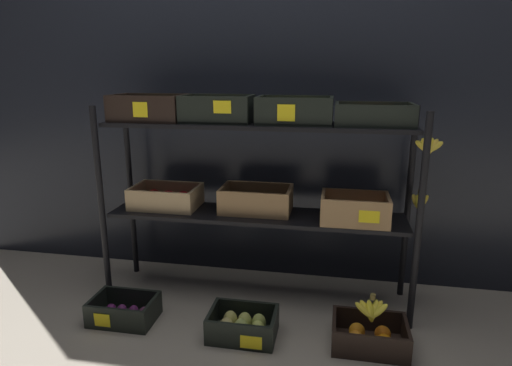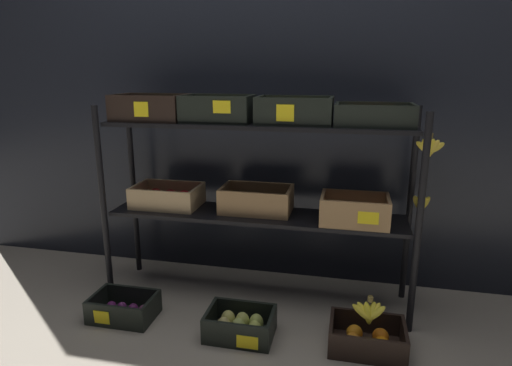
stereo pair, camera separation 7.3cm
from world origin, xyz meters
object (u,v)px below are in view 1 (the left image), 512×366
Objects in this scene: crate_ground_pear at (243,326)px; banana_bunch_loose at (372,310)px; display_rack at (256,162)px; crate_ground_plum at (124,312)px; crate_ground_orange at (369,337)px.

banana_bunch_loose is at bearing 2.81° from crate_ground_pear.
display_rack is 1.00m from crate_ground_plum.
crate_ground_pear is at bearing -177.19° from banana_bunch_loose.
crate_ground_orange reaches higher than crate_ground_plum.
display_rack is at bearing 31.02° from crate_ground_plum.
crate_ground_plum is at bearing -179.73° from crate_ground_orange.
banana_bunch_loose is (0.59, -0.36, -0.58)m from display_rack.
display_rack reaches higher than crate_ground_pear.
crate_ground_pear is at bearing -88.49° from display_rack.
crate_ground_pear is 0.94× the size of crate_ground_orange.
display_rack is 0.80m from crate_ground_pear.
crate_ground_orange is 0.13m from banana_bunch_loose.
crate_ground_orange is at bearing -31.18° from display_rack.
crate_ground_orange is at bearing 120.57° from banana_bunch_loose.
banana_bunch_loose is at bearing -31.22° from display_rack.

